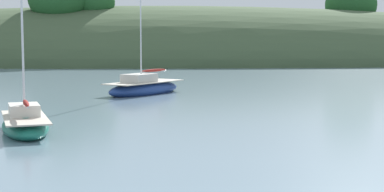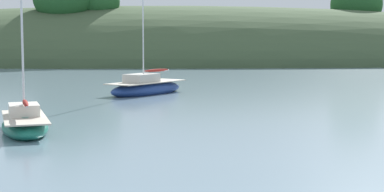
# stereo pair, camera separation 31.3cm
# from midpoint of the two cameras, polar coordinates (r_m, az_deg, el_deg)

# --- Properties ---
(far_shoreline_hill) EXTENTS (150.00, 36.00, 21.94)m
(far_shoreline_hill) POSITION_cam_midpoint_polar(r_m,az_deg,el_deg) (93.91, -1.75, 3.20)
(far_shoreline_hill) COLOR #425638
(far_shoreline_hill) RESTS_ON ground
(sailboat_orange_cutter) EXTENTS (6.04, 7.01, 9.68)m
(sailboat_orange_cutter) POSITION_cam_midpoint_polar(r_m,az_deg,el_deg) (42.12, -4.06, 0.77)
(sailboat_orange_cutter) COLOR navy
(sailboat_orange_cutter) RESTS_ON ground
(sailboat_teal_outer) EXTENTS (3.22, 5.67, 6.47)m
(sailboat_teal_outer) POSITION_cam_midpoint_polar(r_m,az_deg,el_deg) (25.95, -14.94, -2.51)
(sailboat_teal_outer) COLOR #196B56
(sailboat_teal_outer) RESTS_ON ground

